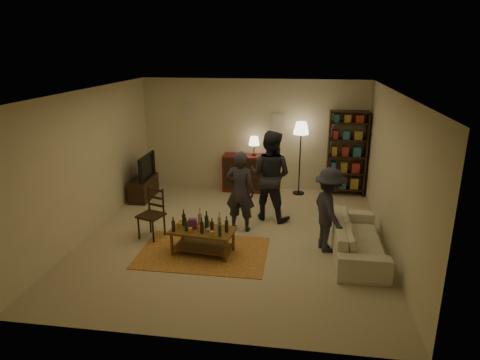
% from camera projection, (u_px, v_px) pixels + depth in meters
% --- Properties ---
extents(floor, '(6.00, 6.00, 0.00)m').
position_uv_depth(floor, '(234.00, 237.00, 8.07)').
color(floor, '#C6B793').
rests_on(floor, ground).
extents(room_shell, '(6.00, 6.00, 6.00)m').
position_uv_depth(room_shell, '(227.00, 116.00, 10.43)').
color(room_shell, beige).
rests_on(room_shell, ground).
extents(rug, '(2.20, 1.50, 0.01)m').
position_uv_depth(rug, '(203.00, 252.00, 7.44)').
color(rug, '#993F21').
rests_on(rug, ground).
extents(coffee_table, '(1.14, 0.72, 0.78)m').
position_uv_depth(coffee_table, '(202.00, 232.00, 7.32)').
color(coffee_table, brown).
rests_on(coffee_table, ground).
extents(dining_chair, '(0.53, 0.53, 0.96)m').
position_uv_depth(dining_chair, '(153.00, 211.00, 7.94)').
color(dining_chair, black).
rests_on(dining_chair, ground).
extents(tv_stand, '(0.40, 1.00, 1.06)m').
position_uv_depth(tv_stand, '(143.00, 183.00, 9.99)').
color(tv_stand, black).
rests_on(tv_stand, ground).
extents(dresser, '(1.00, 0.50, 1.36)m').
position_uv_depth(dresser, '(244.00, 172.00, 10.51)').
color(dresser, maroon).
rests_on(dresser, ground).
extents(bookshelf, '(0.90, 0.34, 2.02)m').
position_uv_depth(bookshelf, '(347.00, 153.00, 10.07)').
color(bookshelf, black).
rests_on(bookshelf, ground).
extents(floor_lamp, '(0.36, 0.36, 1.75)m').
position_uv_depth(floor_lamp, '(301.00, 133.00, 9.96)').
color(floor_lamp, black).
rests_on(floor_lamp, ground).
extents(sofa, '(0.81, 2.08, 0.61)m').
position_uv_depth(sofa, '(358.00, 238.00, 7.29)').
color(sofa, beige).
rests_on(sofa, ground).
extents(person_left, '(0.62, 0.45, 1.58)m').
position_uv_depth(person_left, '(240.00, 191.00, 8.15)').
color(person_left, '#292830').
rests_on(person_left, ground).
extents(person_right, '(1.08, 0.96, 1.85)m').
position_uv_depth(person_right, '(270.00, 176.00, 8.67)').
color(person_right, '#23232A').
rests_on(person_right, ground).
extents(person_by_sofa, '(0.83, 1.09, 1.49)m').
position_uv_depth(person_by_sofa, '(329.00, 210.00, 7.33)').
color(person_by_sofa, '#282830').
rests_on(person_by_sofa, ground).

